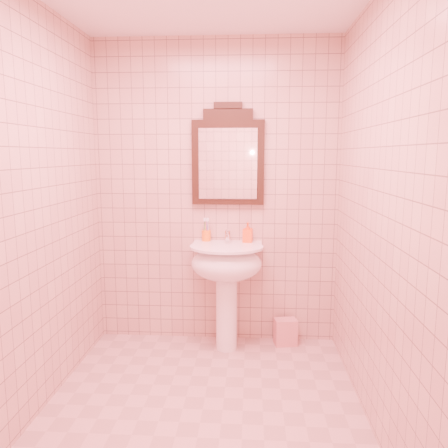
# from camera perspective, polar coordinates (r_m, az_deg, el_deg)

# --- Properties ---
(floor) EXTENTS (2.20, 2.20, 0.00)m
(floor) POSITION_cam_1_polar(r_m,az_deg,el_deg) (2.96, -2.81, -23.03)
(floor) COLOR tan
(floor) RESTS_ON ground
(back_wall) EXTENTS (2.00, 0.02, 2.50)m
(back_wall) POSITION_cam_1_polar(r_m,az_deg,el_deg) (3.62, -1.04, 3.92)
(back_wall) COLOR #CAA18D
(back_wall) RESTS_ON floor
(pedestal_sink) EXTENTS (0.58, 0.58, 0.86)m
(pedestal_sink) POSITION_cam_1_polar(r_m,az_deg,el_deg) (3.49, 0.33, -6.08)
(pedestal_sink) COLOR white
(pedestal_sink) RESTS_ON floor
(faucet) EXTENTS (0.04, 0.16, 0.11)m
(faucet) POSITION_cam_1_polar(r_m,az_deg,el_deg) (3.57, 0.45, -1.50)
(faucet) COLOR white
(faucet) RESTS_ON pedestal_sink
(mirror) EXTENTS (0.59, 0.06, 0.82)m
(mirror) POSITION_cam_1_polar(r_m,az_deg,el_deg) (3.57, 0.52, 8.62)
(mirror) COLOR black
(mirror) RESTS_ON back_wall
(toothbrush_cup) EXTENTS (0.07, 0.07, 0.17)m
(toothbrush_cup) POSITION_cam_1_polar(r_m,az_deg,el_deg) (3.62, -2.32, -1.48)
(toothbrush_cup) COLOR orange
(toothbrush_cup) RESTS_ON pedestal_sink
(soap_dispenser) EXTENTS (0.08, 0.09, 0.16)m
(soap_dispenser) POSITION_cam_1_polar(r_m,az_deg,el_deg) (3.57, 3.12, -1.11)
(soap_dispenser) COLOR #FA4E15
(soap_dispenser) RESTS_ON pedestal_sink
(towel) EXTENTS (0.20, 0.15, 0.22)m
(towel) POSITION_cam_1_polar(r_m,az_deg,el_deg) (3.79, 8.03, -13.77)
(towel) COLOR pink
(towel) RESTS_ON floor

